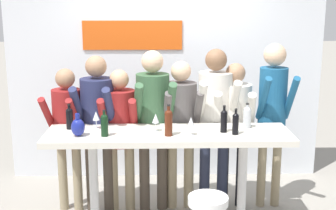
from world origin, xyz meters
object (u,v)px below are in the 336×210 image
at_px(tasting_table, 168,147).
at_px(person_center_right, 181,119).
at_px(person_center, 153,113).
at_px(wine_bottle_4, 236,123).
at_px(decorative_vase, 78,127).
at_px(person_right, 215,111).
at_px(wine_bottle_1, 104,124).
at_px(person_rightmost, 273,105).
at_px(wine_glass_1, 191,122).
at_px(wine_bottle_0, 247,116).
at_px(wine_bottle_2, 224,120).
at_px(wine_bottle_5, 169,121).
at_px(person_far_left, 67,124).
at_px(wine_glass_2, 96,116).
at_px(person_center_left, 120,125).
at_px(person_left, 98,117).
at_px(wine_bottle_3, 70,117).
at_px(wine_glass_0, 156,119).
at_px(person_far_right, 234,120).

height_order(tasting_table, person_center_right, person_center_right).
bearing_deg(person_center, wine_bottle_4, -41.55).
relative_size(tasting_table, decorative_vase, 10.89).
relative_size(person_right, wine_bottle_1, 7.01).
distance_m(person_center, person_rightmost, 1.30).
bearing_deg(wine_glass_1, person_right, 63.52).
relative_size(wine_bottle_0, wine_bottle_2, 0.95).
bearing_deg(wine_bottle_5, wine_glass_1, 2.93).
distance_m(person_far_left, person_rightmost, 2.23).
distance_m(tasting_table, wine_bottle_4, 0.70).
height_order(person_right, wine_bottle_0, person_right).
bearing_deg(person_center, wine_glass_2, -157.31).
distance_m(person_center, wine_glass_1, 0.68).
xyz_separation_m(wine_bottle_4, wine_bottle_5, (-0.64, -0.02, 0.02)).
distance_m(person_center_left, wine_bottle_4, 1.29).
distance_m(person_left, person_center_right, 0.90).
bearing_deg(wine_glass_1, wine_bottle_0, 22.18).
bearing_deg(wine_bottle_3, decorative_vase, -63.62).
bearing_deg(person_rightmost, wine_glass_0, -159.74).
relative_size(person_center_left, wine_bottle_4, 6.20).
distance_m(person_center_left, wine_bottle_3, 0.61).
xyz_separation_m(person_center_left, person_center, (0.35, -0.01, 0.13)).
distance_m(person_left, wine_bottle_3, 0.40).
relative_size(wine_bottle_0, wine_bottle_4, 1.00).
relative_size(wine_bottle_3, wine_glass_0, 1.45).
height_order(person_center_left, wine_bottle_4, person_center_left).
xyz_separation_m(person_center_right, decorative_vase, (-1.01, -0.63, 0.09)).
bearing_deg(decorative_vase, wine_bottle_0, 8.19).
bearing_deg(wine_glass_2, person_center_right, 23.29).
bearing_deg(wine_bottle_1, decorative_vase, 177.43).
bearing_deg(person_center_right, person_far_left, 177.64).
relative_size(person_rightmost, wine_glass_1, 10.43).
xyz_separation_m(tasting_table, wine_glass_1, (0.21, -0.10, 0.28)).
bearing_deg(wine_glass_0, person_center_right, 60.78).
xyz_separation_m(tasting_table, wine_bottle_2, (0.54, -0.01, 0.28)).
distance_m(person_center, wine_bottle_0, 1.00).
height_order(person_left, wine_glass_1, person_left).
distance_m(person_rightmost, wine_bottle_1, 1.87).
bearing_deg(wine_glass_2, wine_bottle_2, -7.11).
xyz_separation_m(wine_glass_1, decorative_vase, (-1.07, -0.00, -0.04)).
xyz_separation_m(wine_bottle_1, wine_bottle_4, (1.25, 0.02, -0.00)).
relative_size(wine_bottle_0, wine_glass_1, 1.44).
bearing_deg(wine_bottle_4, person_center, 144.98).
bearing_deg(person_left, person_center, 7.07).
bearing_deg(wine_bottle_0, wine_glass_2, 179.43).
xyz_separation_m(person_far_right, wine_bottle_5, (-0.74, -0.66, 0.17)).
distance_m(person_right, wine_bottle_3, 1.55).
distance_m(wine_bottle_5, decorative_vase, 0.86).
xyz_separation_m(person_rightmost, wine_bottle_3, (-2.13, -0.39, -0.02)).
xyz_separation_m(wine_bottle_3, wine_glass_1, (1.19, -0.24, 0.01)).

